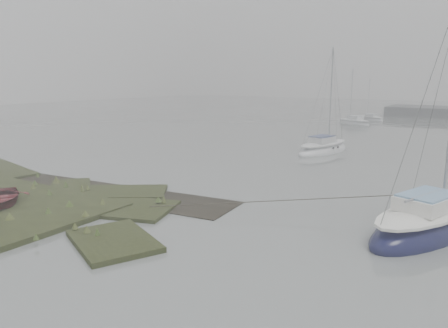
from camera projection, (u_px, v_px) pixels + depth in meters
ground at (355, 140)px, 40.81m from camera, size 160.00×160.00×0.00m
sailboat_main at (429, 224)px, 16.52m from camera, size 4.53×7.56×10.14m
sailboat_white at (323, 149)px, 33.99m from camera, size 3.17×6.41×8.66m
sailboat_far_a at (354, 123)px, 53.82m from camera, size 5.32×4.20×7.35m
sailboat_far_c at (370, 119)px, 59.01m from camera, size 4.47×3.49×6.15m
dinghy at (2, 197)px, 19.41m from camera, size 3.71×3.54×0.63m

